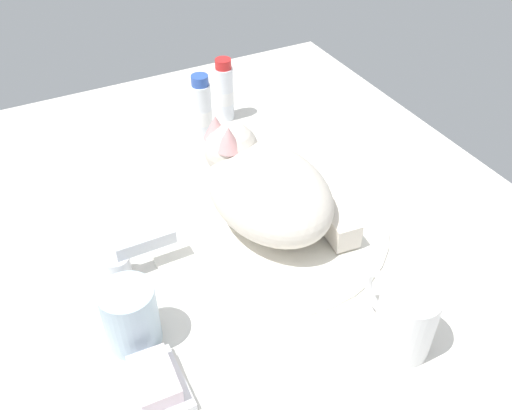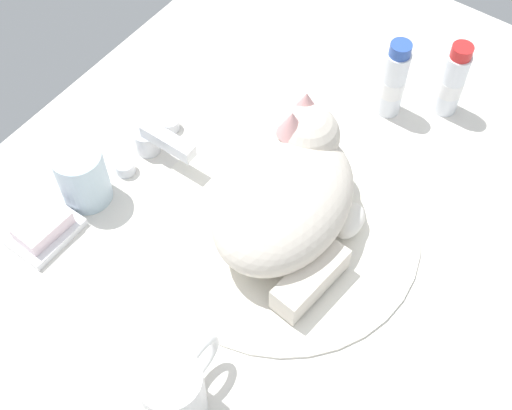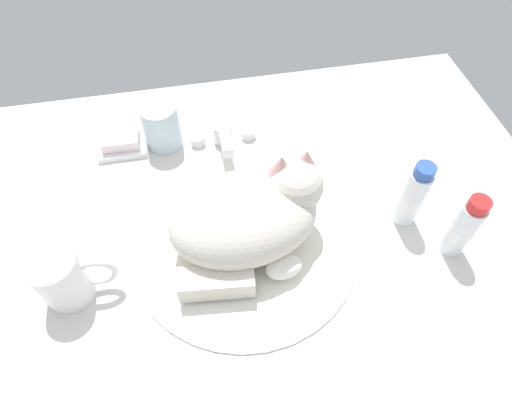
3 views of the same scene
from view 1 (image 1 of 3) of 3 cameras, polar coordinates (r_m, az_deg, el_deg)
name	(u,v)px [view 1 (image 1 of 3)]	position (r cm, az deg, el deg)	size (l,w,h in cm)	color
ground_plane	(268,233)	(85.85, 1.26, -2.86)	(110.00, 82.50, 3.00)	silver
sink_basin	(268,223)	(84.54, 1.27, -1.89)	(36.39, 36.39, 0.91)	white
faucet	(127,261)	(77.88, -13.17, -5.64)	(12.52, 10.22, 5.78)	silver
cat	(265,186)	(81.17, 0.97, 1.97)	(24.84, 19.52, 14.15)	beige
coffee_mug	(404,319)	(68.86, 14.93, -11.22)	(11.34, 7.03, 9.33)	white
rinse_cup	(131,316)	(68.82, -12.77, -11.10)	(6.64, 6.64, 8.80)	silver
soap_dish	(156,387)	(67.18, -10.23, -17.95)	(9.00, 6.40, 1.20)	white
soap_bar	(154,379)	(65.78, -10.40, -17.17)	(6.87, 4.53, 2.14)	silver
toothpaste_bottle	(202,111)	(101.22, -5.58, 9.61)	(3.65, 3.65, 12.90)	white
mouthwash_bottle	(224,92)	(107.76, -3.29, 11.57)	(3.62, 3.62, 12.29)	white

